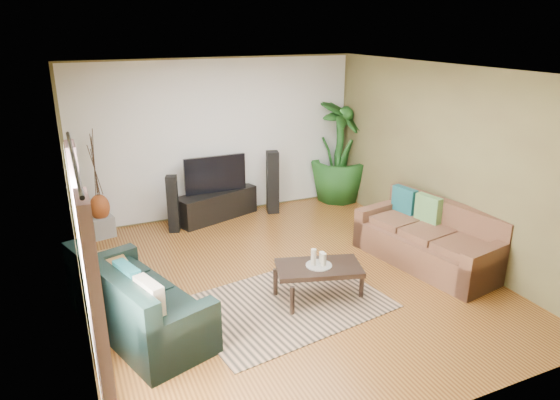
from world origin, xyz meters
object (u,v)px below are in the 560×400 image
sofa_right (428,235)px  speaker_right (273,182)px  pedestal (102,226)px  side_table (104,281)px  sofa_left (138,295)px  coffee_table (318,281)px  television (215,174)px  potted_plant (339,151)px  tv_stand (217,205)px  speaker_left (173,204)px  vase (100,207)px

sofa_right → speaker_right: size_ratio=1.82×
pedestal → side_table: 2.13m
speaker_right → pedestal: bearing=-168.3°
side_table → sofa_left: bearing=-68.6°
coffee_table → side_table: size_ratio=1.82×
sofa_left → television: 3.41m
sofa_right → television: television is taller
potted_plant → tv_stand: bearing=180.0°
sofa_left → sofa_right: 3.96m
tv_stand → side_table: size_ratio=2.56×
tv_stand → side_table: (-2.08, -2.12, 0.04)m
potted_plant → pedestal: size_ratio=5.76×
potted_plant → sofa_right: bearing=-94.7°
coffee_table → speaker_right: bearing=94.3°
coffee_table → speaker_left: (-1.16, 2.80, 0.26)m
sofa_left → sofa_right: size_ratio=0.94×
coffee_table → television: bearing=113.4°
television → side_table: bearing=-134.4°
sofa_left → sofa_right: (3.96, 0.00, 0.00)m
sofa_left → coffee_table: 2.14m
speaker_right → side_table: speaker_right is taller
tv_stand → pedestal: bearing=161.6°
speaker_right → potted_plant: potted_plant is taller
coffee_table → tv_stand: bearing=113.4°
coffee_table → side_table: (-2.42, 0.95, 0.07)m
sofa_left → vase: size_ratio=4.51×
coffee_table → speaker_left: bearing=129.3°
coffee_table → vase: 3.82m
sofa_right → tv_stand: bearing=-153.2°
vase → side_table: bearing=-94.7°
speaker_right → vase: size_ratio=2.62×
tv_stand → vase: 1.92m
coffee_table → potted_plant: size_ratio=0.54×
speaker_left → side_table: 2.25m
pedestal → television: bearing=0.0°
sofa_right → side_table: size_ratio=3.60×
television → vase: 1.93m
tv_stand → potted_plant: (2.42, 0.00, 0.72)m
speaker_right → pedestal: (-2.91, 0.12, -0.39)m
speaker_left → side_table: (-1.27, -1.85, -0.19)m
potted_plant → coffee_table: bearing=-124.1°
coffee_table → pedestal: size_ratio=3.09×
sofa_left → television: television is taller
television → potted_plant: potted_plant is taller
tv_stand → potted_plant: 2.53m
television → pedestal: 2.00m
coffee_table → tv_stand: size_ratio=0.71×
tv_stand → television: 0.56m
speaker_left → potted_plant: (3.23, 0.27, 0.49)m
speaker_right → potted_plant: bearing=19.0°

